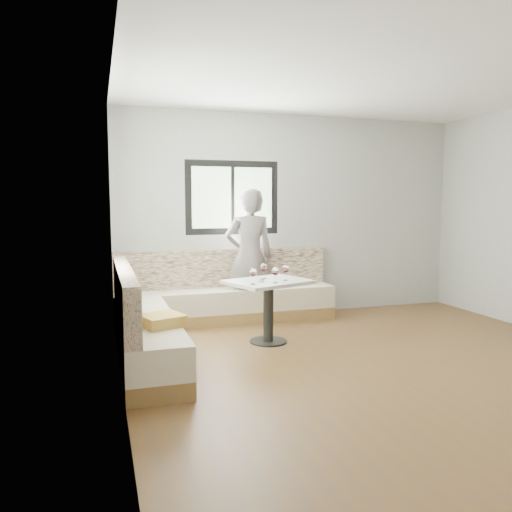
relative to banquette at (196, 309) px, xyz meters
The scene contains 9 objects.
room 2.42m from the banquette, 45.78° to the right, with size 5.01×5.01×2.81m.
banquette is the anchor object (origin of this frame).
table 0.91m from the banquette, 33.48° to the right, with size 1.04×0.92×0.71m.
person 1.12m from the banquette, 32.57° to the left, with size 0.64×0.42×1.77m, color slate.
olive_ramekin 0.92m from the banquette, 42.72° to the right, with size 0.10×0.10×0.04m.
wine_glass_a 1.00m from the banquette, 54.97° to the right, with size 0.08×0.08×0.18m.
wine_glass_b 1.14m from the banquette, 42.50° to the right, with size 0.08×0.08×0.18m.
wine_glass_c 1.19m from the banquette, 30.91° to the right, with size 0.08×0.08×0.18m.
wine_glass_d 0.96m from the banquette, 26.73° to the right, with size 0.08×0.08×0.18m.
Camera 1 is at (-2.66, -4.10, 1.58)m, focal length 35.00 mm.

